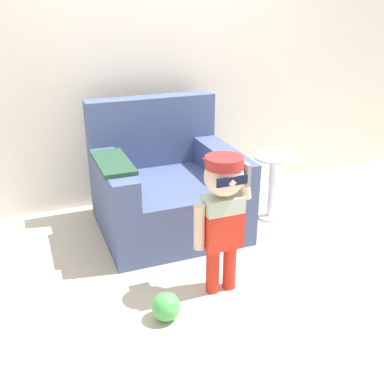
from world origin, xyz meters
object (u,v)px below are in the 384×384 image
(armchair, at_px, (166,188))
(side_table, at_px, (272,181))
(toy_ball, at_px, (166,307))
(person_child, at_px, (223,205))

(armchair, relative_size, side_table, 1.96)
(armchair, xyz_separation_m, toy_ball, (-0.36, -1.07, -0.24))
(person_child, bearing_deg, side_table, 43.45)
(toy_ball, bearing_deg, person_child, 19.68)
(side_table, bearing_deg, toy_ball, -143.18)
(armchair, xyz_separation_m, person_child, (0.04, -0.93, 0.26))
(person_child, bearing_deg, armchair, 92.71)
(side_table, height_order, toy_ball, side_table)
(armchair, distance_m, toy_ball, 1.16)
(person_child, xyz_separation_m, toy_ball, (-0.41, -0.15, -0.50))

